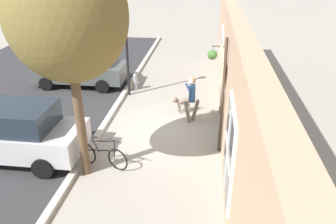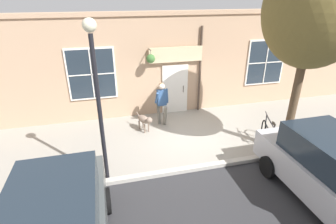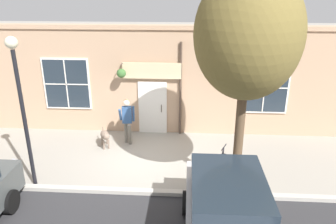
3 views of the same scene
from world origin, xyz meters
TOP-DOWN VIEW (x-y plane):
  - ground_plane at (0.00, 0.00)m, footprint 90.00×90.00m
  - curb_and_road at (5.85, 0.00)m, footprint 10.10×28.00m
  - storefront_facade at (-2.34, 0.02)m, footprint 0.95×18.00m
  - pedestrian_walking at (-1.12, -0.77)m, footprint 0.59×0.55m
  - dog_on_leash at (-0.73, -1.53)m, footprint 0.98×0.53m
  - street_tree_by_curb at (1.72, 2.77)m, footprint 2.90×2.61m
  - leaning_bicycle at (1.31, 2.42)m, footprint 1.68×0.56m
  - parked_car_nearest_curb at (4.28, -3.96)m, footprint 4.30×1.94m
  - parked_car_mid_block at (4.04, 2.30)m, footprint 4.30×1.94m
  - street_lamp at (1.77, -3.03)m, footprint 0.32×0.32m
  - fire_hydrant at (1.62, -3.67)m, footprint 0.34×0.20m

SIDE VIEW (x-z plane):
  - ground_plane at x=0.00m, z-range 0.00..0.00m
  - curb_and_road at x=5.85m, z-range -0.04..0.08m
  - leaning_bicycle at x=1.31m, z-range -0.12..0.88m
  - fire_hydrant at x=1.62m, z-range 0.01..0.78m
  - dog_on_leash at x=-0.73m, z-range 0.11..0.83m
  - parked_car_nearest_curb at x=4.28m, z-range 0.00..1.75m
  - parked_car_mid_block at x=4.04m, z-range 0.00..1.75m
  - pedestrian_walking at x=-1.12m, z-range 0.18..1.92m
  - storefront_facade at x=-2.34m, z-range 0.01..4.19m
  - street_lamp at x=1.77m, z-range 0.71..5.04m
  - street_tree_by_curb at x=1.72m, z-range 1.32..7.32m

